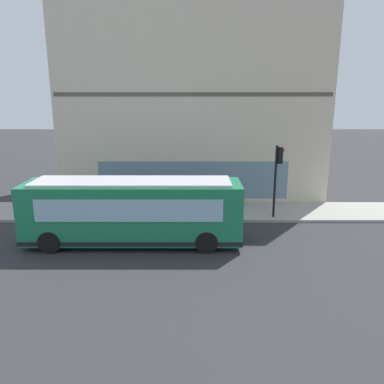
{
  "coord_description": "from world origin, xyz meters",
  "views": [
    {
      "loc": [
        -17.38,
        0.03,
        6.9
      ],
      "look_at": [
        3.37,
        0.07,
        1.55
      ],
      "focal_mm": 35.69,
      "sensor_mm": 36.0,
      "label": 1
    }
  ],
  "objects_px": {
    "pedestrian_near_building_entrance": "(205,188)",
    "pedestrian_near_hydrant": "(193,192)",
    "city_bus_nearside": "(133,212)",
    "traffic_light_near_corner": "(278,168)",
    "pedestrian_by_light_pole": "(91,196)",
    "newspaper_vending_box": "(232,198)",
    "fire_hydrant": "(201,210)"
  },
  "relations": [
    {
      "from": "fire_hydrant",
      "to": "newspaper_vending_box",
      "type": "xyz_separation_m",
      "value": [
        2.21,
        -2.02,
        0.09
      ]
    },
    {
      "from": "pedestrian_by_light_pole",
      "to": "city_bus_nearside",
      "type": "bearing_deg",
      "value": -145.12
    },
    {
      "from": "pedestrian_by_light_pole",
      "to": "pedestrian_near_building_entrance",
      "type": "relative_size",
      "value": 0.89
    },
    {
      "from": "pedestrian_by_light_pole",
      "to": "pedestrian_near_hydrant",
      "type": "bearing_deg",
      "value": -82.27
    },
    {
      "from": "pedestrian_by_light_pole",
      "to": "pedestrian_near_building_entrance",
      "type": "xyz_separation_m",
      "value": [
        1.39,
        -6.73,
        0.13
      ]
    },
    {
      "from": "traffic_light_near_corner",
      "to": "pedestrian_near_building_entrance",
      "type": "relative_size",
      "value": 2.22
    },
    {
      "from": "traffic_light_near_corner",
      "to": "pedestrian_by_light_pole",
      "type": "height_order",
      "value": "traffic_light_near_corner"
    },
    {
      "from": "traffic_light_near_corner",
      "to": "newspaper_vending_box",
      "type": "relative_size",
      "value": 4.51
    },
    {
      "from": "city_bus_nearside",
      "to": "traffic_light_near_corner",
      "type": "relative_size",
      "value": 2.48
    },
    {
      "from": "pedestrian_near_building_entrance",
      "to": "pedestrian_by_light_pole",
      "type": "bearing_deg",
      "value": 101.71
    },
    {
      "from": "pedestrian_near_building_entrance",
      "to": "traffic_light_near_corner",
      "type": "bearing_deg",
      "value": -121.25
    },
    {
      "from": "traffic_light_near_corner",
      "to": "pedestrian_by_light_pole",
      "type": "distance_m",
      "value": 10.87
    },
    {
      "from": "city_bus_nearside",
      "to": "pedestrian_near_hydrant",
      "type": "xyz_separation_m",
      "value": [
        5.36,
        -2.84,
        -0.41
      ]
    },
    {
      "from": "city_bus_nearside",
      "to": "pedestrian_by_light_pole",
      "type": "height_order",
      "value": "city_bus_nearside"
    },
    {
      "from": "fire_hydrant",
      "to": "pedestrian_by_light_pole",
      "type": "bearing_deg",
      "value": 81.86
    },
    {
      "from": "pedestrian_near_hydrant",
      "to": "traffic_light_near_corner",
      "type": "bearing_deg",
      "value": -111.21
    },
    {
      "from": "pedestrian_near_building_entrance",
      "to": "newspaper_vending_box",
      "type": "bearing_deg",
      "value": -93.47
    },
    {
      "from": "pedestrian_by_light_pole",
      "to": "pedestrian_near_hydrant",
      "type": "distance_m",
      "value": 6.06
    },
    {
      "from": "fire_hydrant",
      "to": "pedestrian_by_light_pole",
      "type": "height_order",
      "value": "pedestrian_by_light_pole"
    },
    {
      "from": "pedestrian_near_hydrant",
      "to": "newspaper_vending_box",
      "type": "xyz_separation_m",
      "value": [
        0.48,
        -2.44,
        -0.54
      ]
    },
    {
      "from": "city_bus_nearside",
      "to": "traffic_light_near_corner",
      "type": "xyz_separation_m",
      "value": [
        3.55,
        -7.49,
        1.42
      ]
    },
    {
      "from": "traffic_light_near_corner",
      "to": "pedestrian_near_building_entrance",
      "type": "height_order",
      "value": "traffic_light_near_corner"
    },
    {
      "from": "pedestrian_near_hydrant",
      "to": "newspaper_vending_box",
      "type": "bearing_deg",
      "value": -78.97
    },
    {
      "from": "city_bus_nearside",
      "to": "pedestrian_near_hydrant",
      "type": "distance_m",
      "value": 6.08
    },
    {
      "from": "fire_hydrant",
      "to": "pedestrian_near_hydrant",
      "type": "xyz_separation_m",
      "value": [
        1.73,
        0.42,
        0.63
      ]
    },
    {
      "from": "city_bus_nearside",
      "to": "traffic_light_near_corner",
      "type": "height_order",
      "value": "traffic_light_near_corner"
    },
    {
      "from": "pedestrian_near_building_entrance",
      "to": "fire_hydrant",
      "type": "bearing_deg",
      "value": 172.58
    },
    {
      "from": "city_bus_nearside",
      "to": "fire_hydrant",
      "type": "relative_size",
      "value": 13.58
    },
    {
      "from": "city_bus_nearside",
      "to": "newspaper_vending_box",
      "type": "bearing_deg",
      "value": -42.16
    },
    {
      "from": "pedestrian_near_building_entrance",
      "to": "pedestrian_near_hydrant",
      "type": "height_order",
      "value": "pedestrian_near_building_entrance"
    },
    {
      "from": "pedestrian_by_light_pole",
      "to": "newspaper_vending_box",
      "type": "xyz_separation_m",
      "value": [
        1.29,
        -8.45,
        -0.47
      ]
    },
    {
      "from": "traffic_light_near_corner",
      "to": "city_bus_nearside",
      "type": "bearing_deg",
      "value": 115.36
    }
  ]
}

